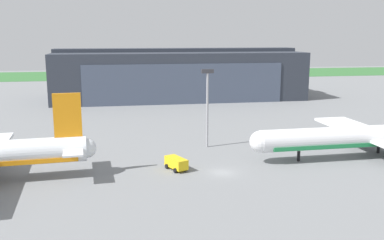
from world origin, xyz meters
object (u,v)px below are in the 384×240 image
maintenance_hangar (178,74)px  airliner_near_left (378,137)px  ops_van (176,163)px  apron_light_mast (207,101)px

maintenance_hangar → airliner_near_left: 87.05m
ops_van → apron_light_mast: (8.08, 13.67, 8.12)m
maintenance_hangar → ops_van: maintenance_hangar is taller
maintenance_hangar → ops_van: size_ratio=17.14×
apron_light_mast → maintenance_hangar: bearing=86.8°
airliner_near_left → apron_light_mast: size_ratio=3.13×
maintenance_hangar → ops_van: 85.85m
ops_van → apron_light_mast: apron_light_mast is taller
maintenance_hangar → airliner_near_left: (25.32, -83.17, -4.49)m
maintenance_hangar → ops_van: bearing=-98.1°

